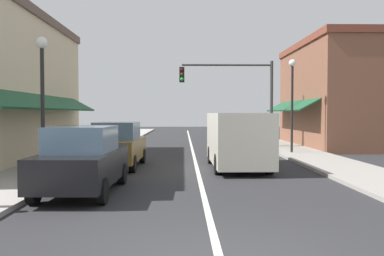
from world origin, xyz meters
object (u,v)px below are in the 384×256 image
Objects in this scene: street_lamp_right_mid at (292,91)px; parked_car_second_left at (118,145)px; van_in_lane at (237,138)px; traffic_signal_mast_arm at (238,88)px; street_lamp_left_near at (42,83)px; parked_car_nearest_left at (83,160)px.

parked_car_second_left is at bearing -149.41° from street_lamp_right_mid.
parked_car_second_left is 0.80× the size of van_in_lane.
traffic_signal_mast_arm reaches higher than parked_car_second_left.
street_lamp_left_near reaches higher than van_in_lane.
parked_car_nearest_left is 13.01m from street_lamp_right_mid.
traffic_signal_mast_arm is at bearing 67.75° from parked_car_nearest_left.
parked_car_second_left is at bearing -124.34° from traffic_signal_mast_arm.
street_lamp_left_near reaches higher than parked_car_nearest_left.
parked_car_nearest_left is at bearing -113.53° from traffic_signal_mast_arm.
van_in_lane is at bearing -97.79° from traffic_signal_mast_arm.
van_in_lane is at bearing 23.27° from street_lamp_left_near.
parked_car_nearest_left is 1.00× the size of parked_car_second_left.
parked_car_second_left is 0.93× the size of street_lamp_left_near.
street_lamp_right_mid is (9.90, 7.86, 0.22)m from street_lamp_left_near.
street_lamp_right_mid is (2.27, -3.74, -0.39)m from traffic_signal_mast_arm.
street_lamp_left_near is at bearing -123.33° from traffic_signal_mast_arm.
parked_car_second_left is 10.69m from traffic_signal_mast_arm.
traffic_signal_mast_arm is at bearing 56.67° from street_lamp_left_near.
parked_car_nearest_left is 0.85× the size of street_lamp_right_mid.
traffic_signal_mast_arm is at bearing 81.59° from van_in_lane.
parked_car_second_left is at bearing 175.46° from van_in_lane.
parked_car_nearest_left is at bearing -89.47° from parked_car_second_left.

